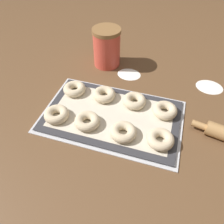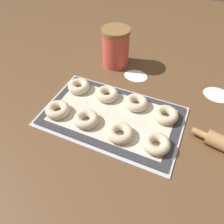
# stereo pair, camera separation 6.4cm
# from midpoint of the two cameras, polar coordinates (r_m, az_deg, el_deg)

# --- Properties ---
(ground_plane) EXTENTS (2.80, 2.80, 0.00)m
(ground_plane) POSITION_cam_midpoint_polar(r_m,az_deg,el_deg) (0.82, 2.66, -1.52)
(ground_plane) COLOR brown
(baking_tray) EXTENTS (0.52, 0.32, 0.01)m
(baking_tray) POSITION_cam_midpoint_polar(r_m,az_deg,el_deg) (0.82, 2.25, -1.21)
(baking_tray) COLOR silver
(baking_tray) RESTS_ON ground_plane
(baking_mat) EXTENTS (0.49, 0.30, 0.00)m
(baking_mat) POSITION_cam_midpoint_polar(r_m,az_deg,el_deg) (0.82, 2.26, -0.95)
(baking_mat) COLOR #333338
(baking_mat) RESTS_ON baking_tray
(bagel_front_far_left) EXTENTS (0.09, 0.09, 0.03)m
(bagel_front_far_left) POSITION_cam_midpoint_polar(r_m,az_deg,el_deg) (0.83, -11.89, 0.49)
(bagel_front_far_left) COLOR beige
(bagel_front_far_left) RESTS_ON baking_mat
(bagel_front_mid_left) EXTENTS (0.09, 0.09, 0.03)m
(bagel_front_mid_left) POSITION_cam_midpoint_polar(r_m,az_deg,el_deg) (0.78, -4.45, -1.95)
(bagel_front_mid_left) COLOR beige
(bagel_front_mid_left) RESTS_ON baking_mat
(bagel_front_mid_right) EXTENTS (0.09, 0.09, 0.03)m
(bagel_front_mid_right) POSITION_cam_midpoint_polar(r_m,az_deg,el_deg) (0.74, 4.62, -5.59)
(bagel_front_mid_right) COLOR beige
(bagel_front_mid_right) RESTS_ON baking_mat
(bagel_front_far_right) EXTENTS (0.09, 0.09, 0.03)m
(bagel_front_far_right) POSITION_cam_midpoint_polar(r_m,az_deg,el_deg) (0.73, 14.05, -8.16)
(bagel_front_far_right) COLOR beige
(bagel_front_far_right) RESTS_ON baking_mat
(bagel_back_far_left) EXTENTS (0.09, 0.09, 0.03)m
(bagel_back_far_left) POSITION_cam_midpoint_polar(r_m,az_deg,el_deg) (0.92, -6.67, 6.62)
(bagel_back_far_left) COLOR beige
(bagel_back_far_left) RESTS_ON baking_mat
(bagel_back_mid_left) EXTENTS (0.09, 0.09, 0.03)m
(bagel_back_mid_left) POSITION_cam_midpoint_polar(r_m,az_deg,el_deg) (0.87, 0.78, 4.64)
(bagel_back_mid_left) COLOR beige
(bagel_back_mid_left) RESTS_ON baking_mat
(bagel_back_mid_right) EXTENTS (0.09, 0.09, 0.03)m
(bagel_back_mid_right) POSITION_cam_midpoint_polar(r_m,az_deg,el_deg) (0.85, 8.50, 2.35)
(bagel_back_mid_right) COLOR beige
(bagel_back_mid_right) RESTS_ON baking_mat
(bagel_back_far_right) EXTENTS (0.09, 0.09, 0.03)m
(bagel_back_far_right) POSITION_cam_midpoint_polar(r_m,az_deg,el_deg) (0.82, 16.07, -0.82)
(bagel_back_far_right) COLOR beige
(bagel_back_far_right) RESTS_ON baking_mat
(flour_canister) EXTENTS (0.13, 0.13, 0.18)m
(flour_canister) POSITION_cam_midpoint_polar(r_m,az_deg,el_deg) (1.05, 2.81, 16.49)
(flour_canister) COLOR #DB4C3D
(flour_canister) RESTS_ON ground_plane
(flour_patch_near) EXTENTS (0.07, 0.07, 0.00)m
(flour_patch_near) POSITION_cam_midpoint_polar(r_m,az_deg,el_deg) (1.02, 8.88, 9.16)
(flour_patch_near) COLOR white
(flour_patch_near) RESTS_ON ground_plane
(flour_patch_far) EXTENTS (0.11, 0.09, 0.00)m
(flour_patch_far) POSITION_cam_midpoint_polar(r_m,az_deg,el_deg) (1.02, 8.06, 9.34)
(flour_patch_far) COLOR white
(flour_patch_far) RESTS_ON ground_plane
(flour_patch_side) EXTENTS (0.11, 0.10, 0.00)m
(flour_patch_side) POSITION_cam_midpoint_polar(r_m,az_deg,el_deg) (1.03, 27.47, 4.01)
(flour_patch_side) COLOR white
(flour_patch_side) RESTS_ON ground_plane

